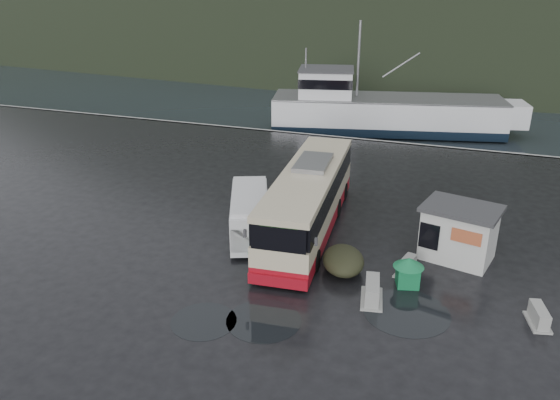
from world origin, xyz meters
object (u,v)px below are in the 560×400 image
(coach_bus, at_px, (308,229))
(dome_tent, at_px, (343,270))
(jersey_barrier_c, at_px, (537,323))
(waste_bin_left, at_px, (264,272))
(jersey_barrier_b, at_px, (371,300))
(waste_bin_right, at_px, (407,285))
(jersey_barrier_a, at_px, (406,273))
(ticket_kiosk, at_px, (455,258))
(white_van, at_px, (250,235))
(fishing_trawler, at_px, (386,117))

(coach_bus, xyz_separation_m, dome_tent, (2.72, -3.60, 0.00))
(coach_bus, bearing_deg, jersey_barrier_c, -29.96)
(waste_bin_left, relative_size, jersey_barrier_b, 0.80)
(waste_bin_right, height_order, dome_tent, waste_bin_right)
(waste_bin_right, bearing_deg, jersey_barrier_a, 99.16)
(coach_bus, relative_size, ticket_kiosk, 3.69)
(waste_bin_right, relative_size, ticket_kiosk, 0.39)
(white_van, relative_size, ticket_kiosk, 1.65)
(jersey_barrier_c, bearing_deg, jersey_barrier_a, 157.23)
(fishing_trawler, bearing_deg, ticket_kiosk, -86.74)
(white_van, distance_m, ticket_kiosk, 10.18)
(waste_bin_left, xyz_separation_m, waste_bin_right, (6.29, 0.97, 0.00))
(dome_tent, height_order, jersey_barrier_b, dome_tent)
(fishing_trawler, bearing_deg, jersey_barrier_b, -94.58)
(ticket_kiosk, bearing_deg, jersey_barrier_c, -40.02)
(coach_bus, height_order, fishing_trawler, fishing_trawler)
(waste_bin_left, height_order, jersey_barrier_b, waste_bin_left)
(waste_bin_right, xyz_separation_m, ticket_kiosk, (1.88, 3.27, 0.00))
(jersey_barrier_b, xyz_separation_m, jersey_barrier_c, (6.36, 0.49, 0.00))
(ticket_kiosk, bearing_deg, waste_bin_left, -138.63)
(white_van, distance_m, fishing_trawler, 27.65)
(waste_bin_left, relative_size, waste_bin_right, 1.06)
(jersey_barrier_c, bearing_deg, coach_bus, 154.57)
(waste_bin_right, relative_size, dome_tent, 0.51)
(coach_bus, distance_m, waste_bin_left, 4.93)
(coach_bus, distance_m, ticket_kiosk, 7.54)
(coach_bus, distance_m, fishing_trawler, 25.89)
(waste_bin_left, height_order, waste_bin_right, waste_bin_left)
(ticket_kiosk, bearing_deg, jersey_barrier_b, -108.18)
(jersey_barrier_c, bearing_deg, waste_bin_right, 166.85)
(white_van, distance_m, dome_tent, 5.70)
(waste_bin_left, xyz_separation_m, jersey_barrier_a, (6.12, 1.99, 0.00))
(coach_bus, bearing_deg, dome_tent, -57.41)
(coach_bus, bearing_deg, jersey_barrier_b, -56.37)
(waste_bin_left, height_order, jersey_barrier_c, waste_bin_left)
(jersey_barrier_a, bearing_deg, dome_tent, -165.66)
(white_van, xyz_separation_m, waste_bin_right, (8.26, -2.29, 0.00))
(waste_bin_left, relative_size, jersey_barrier_a, 0.98)
(waste_bin_right, xyz_separation_m, jersey_barrier_c, (5.13, -1.20, 0.00))
(fishing_trawler, bearing_deg, jersey_barrier_a, -91.79)
(waste_bin_left, distance_m, dome_tent, 3.62)
(jersey_barrier_c, bearing_deg, fishing_trawler, 109.07)
(white_van, height_order, fishing_trawler, fishing_trawler)
(dome_tent, distance_m, ticket_kiosk, 5.62)
(dome_tent, bearing_deg, fishing_trawler, 95.19)
(jersey_barrier_a, bearing_deg, white_van, 171.11)
(ticket_kiosk, bearing_deg, waste_bin_right, -105.95)
(waste_bin_right, height_order, jersey_barrier_a, waste_bin_right)
(white_van, bearing_deg, coach_bus, 9.95)
(dome_tent, distance_m, fishing_trawler, 29.61)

